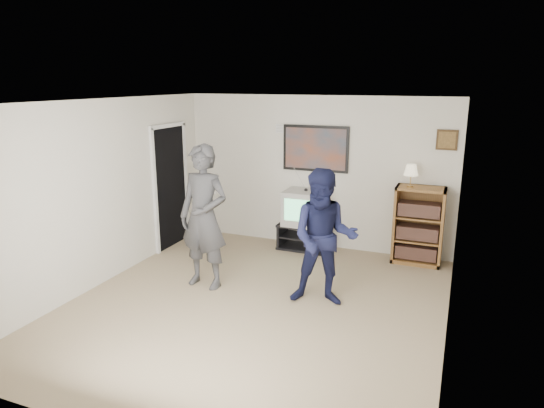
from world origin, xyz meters
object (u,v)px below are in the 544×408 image
Objects in this scene: person_tall at (204,217)px; person_short at (324,238)px; bookshelf at (418,225)px; media_stand at (305,237)px; crt_television at (306,208)px.

person_tall is 1.64m from person_short.
person_tall is at bearing -143.03° from bookshelf.
person_tall is at bearing 170.17° from person_short.
person_tall is at bearing -111.91° from media_stand.
bookshelf is at bearing 41.01° from person_tall.
crt_television is at bearing -178.39° from bookshelf.
person_short is at bearing 6.31° from person_tall.
person_short is (0.83, -1.83, 0.15)m from crt_television.
bookshelf is 3.26m from person_tall.
crt_television is (0.01, 0.00, 0.50)m from media_stand.
media_stand is 2.19m from person_tall.
person_tall reaches higher than crt_television.
bookshelf is 2.13m from person_short.
crt_television is at bearing 70.98° from person_tall.
media_stand is 1.83m from bookshelf.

